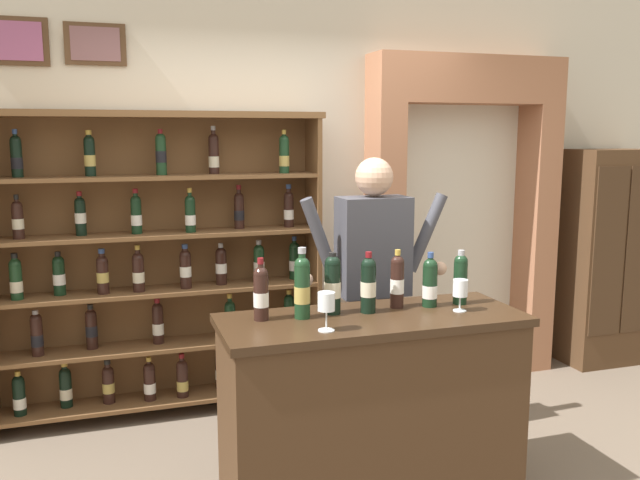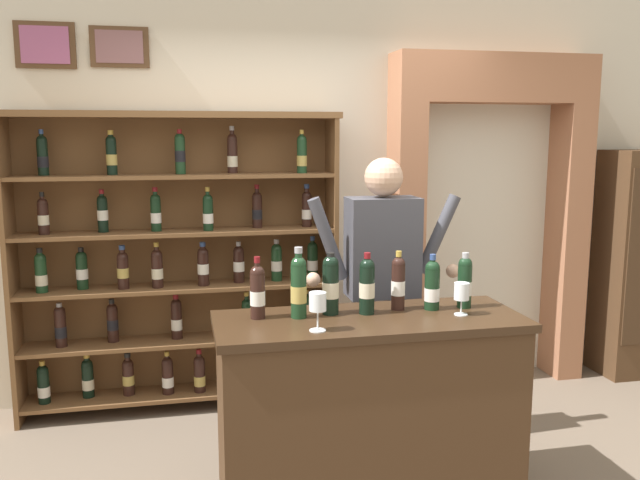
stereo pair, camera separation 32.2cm
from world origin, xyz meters
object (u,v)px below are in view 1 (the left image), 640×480
object	(u,v)px
side_cabinet	(605,257)
tasting_bottle_chianti	(333,283)
tasting_bottle_rosso	(302,286)
tasting_bottle_super_tuscan	(397,281)
tasting_bottle_prosecco	(368,284)
wine_glass_right	(326,303)
wine_shelf	(160,262)
tasting_bottle_riserva	(261,292)
tasting_bottle_grappa	(430,282)
shopkeeper	(373,270)
tasting_counter	(371,411)
tasting_bottle_vin_santo	(460,278)
wine_glass_left	(460,290)

from	to	relation	value
side_cabinet	tasting_bottle_chianti	bearing A→B (deg)	-155.11
tasting_bottle_rosso	tasting_bottle_super_tuscan	xyz separation A→B (m)	(0.51, 0.04, -0.02)
tasting_bottle_prosecco	wine_glass_right	size ratio (longest dim) A/B	1.72
wine_shelf	tasting_bottle_prosecco	bearing A→B (deg)	-56.82
wine_shelf	wine_glass_right	world-z (taller)	wine_shelf
wine_shelf	tasting_bottle_riserva	bearing A→B (deg)	-74.76
tasting_bottle_prosecco	tasting_bottle_grappa	size ratio (longest dim) A/B	1.08
tasting_bottle_super_tuscan	shopkeeper	bearing A→B (deg)	81.73
tasting_bottle_riserva	tasting_bottle_chianti	world-z (taller)	tasting_bottle_chianti
tasting_counter	tasting_bottle_chianti	world-z (taller)	tasting_bottle_chianti
tasting_bottle_rosso	tasting_bottle_grappa	distance (m)	0.67
tasting_counter	tasting_bottle_chianti	xyz separation A→B (m)	(-0.17, 0.10, 0.63)
side_cabinet	tasting_bottle_super_tuscan	bearing A→B (deg)	-152.21
shopkeeper	tasting_bottle_riserva	size ratio (longest dim) A/B	5.71
tasting_bottle_riserva	tasting_bottle_vin_santo	xyz separation A→B (m)	(1.03, -0.02, 0.00)
wine_glass_right	tasting_bottle_grappa	bearing A→B (deg)	20.87
tasting_bottle_chianti	wine_glass_right	xyz separation A→B (m)	(-0.12, -0.26, -0.02)
tasting_bottle_vin_santo	wine_glass_right	distance (m)	0.83
tasting_bottle_rosso	wine_glass_left	distance (m)	0.78
tasting_bottle_chianti	wine_glass_right	bearing A→B (deg)	-114.32
wine_shelf	tasting_bottle_chianti	world-z (taller)	wine_shelf
tasting_bottle_rosso	tasting_bottle_grappa	bearing A→B (deg)	0.86
tasting_bottle_rosso	tasting_bottle_vin_santo	bearing A→B (deg)	0.63
shopkeeper	tasting_bottle_rosso	world-z (taller)	shopkeeper
wine_shelf	tasting_counter	world-z (taller)	wine_shelf
tasting_counter	shopkeeper	distance (m)	0.86
tasting_bottle_chianti	wine_glass_left	bearing A→B (deg)	-13.67
side_cabinet	tasting_bottle_rosso	world-z (taller)	side_cabinet
side_cabinet	tasting_bottle_prosecco	bearing A→B (deg)	-153.06
shopkeeper	wine_glass_right	world-z (taller)	shopkeeper
tasting_bottle_rosso	tasting_bottle_prosecco	world-z (taller)	tasting_bottle_rosso
shopkeeper	wine_glass_left	world-z (taller)	shopkeeper
wine_shelf	tasting_bottle_grappa	world-z (taller)	wine_shelf
tasting_bottle_riserva	wine_glass_right	world-z (taller)	tasting_bottle_riserva
tasting_bottle_riserva	side_cabinet	bearing A→B (deg)	22.35
tasting_counter	tasting_bottle_rosso	distance (m)	0.72
tasting_bottle_riserva	wine_glass_right	bearing A→B (deg)	-47.74
tasting_bottle_super_tuscan	wine_glass_left	bearing A→B (deg)	-30.94
tasting_bottle_grappa	wine_glass_left	bearing A→B (deg)	-51.90
tasting_bottle_vin_santo	tasting_bottle_super_tuscan	bearing A→B (deg)	174.49
tasting_bottle_riserva	tasting_bottle_grappa	bearing A→B (deg)	-1.29
tasting_counter	tasting_bottle_grappa	xyz separation A→B (m)	(0.34, 0.08, 0.60)
tasting_counter	tasting_bottle_riserva	world-z (taller)	tasting_bottle_riserva
tasting_bottle_grappa	tasting_counter	bearing A→B (deg)	-166.90
wine_shelf	side_cabinet	distance (m)	3.43
shopkeeper	tasting_bottle_grappa	world-z (taller)	shopkeeper
tasting_bottle_riserva	wine_glass_left	xyz separation A→B (m)	(0.96, -0.15, -0.02)
tasting_bottle_super_tuscan	wine_glass_left	world-z (taller)	tasting_bottle_super_tuscan
tasting_bottle_rosso	tasting_bottle_prosecco	bearing A→B (deg)	-0.24
tasting_bottle_super_tuscan	wine_shelf	bearing A→B (deg)	128.90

